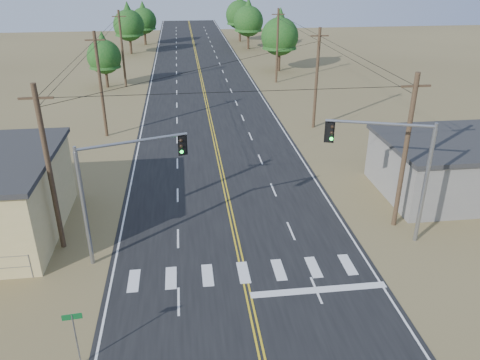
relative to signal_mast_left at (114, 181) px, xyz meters
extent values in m
cube|color=black|center=(6.78, 19.47, -4.84)|extent=(15.00, 200.00, 0.02)
cylinder|color=gray|center=(-4.72, -1.53, -4.10)|extent=(0.06, 0.06, 1.50)
cylinder|color=#4C3826|center=(-3.72, 1.47, 0.15)|extent=(0.30, 0.30, 10.00)
cube|color=#4C3826|center=(-3.72, 1.47, 4.35)|extent=(1.80, 0.12, 0.12)
cylinder|color=#4C3826|center=(-3.72, 21.47, 0.15)|extent=(0.30, 0.30, 10.00)
cube|color=#4C3826|center=(-3.72, 21.47, 4.35)|extent=(1.80, 0.12, 0.12)
cylinder|color=#4C3826|center=(-3.72, 41.47, 0.15)|extent=(0.30, 0.30, 10.00)
cube|color=#4C3826|center=(-3.72, 41.47, 4.35)|extent=(1.80, 0.12, 0.12)
cylinder|color=#4C3826|center=(17.28, 1.47, 0.15)|extent=(0.30, 0.30, 10.00)
cube|color=#4C3826|center=(17.28, 1.47, 4.35)|extent=(1.80, 0.12, 0.12)
cylinder|color=#4C3826|center=(17.28, 21.47, 0.15)|extent=(0.30, 0.30, 10.00)
cube|color=#4C3826|center=(17.28, 21.47, 4.35)|extent=(1.80, 0.12, 0.12)
cylinder|color=#4C3826|center=(17.28, 41.47, 0.15)|extent=(0.30, 0.30, 10.00)
cube|color=#4C3826|center=(17.28, 41.47, 4.35)|extent=(1.80, 0.12, 0.12)
cylinder|color=gray|center=(-1.68, -0.53, -1.42)|extent=(0.24, 0.24, 6.86)
cylinder|color=gray|center=(-1.68, -0.53, 2.00)|extent=(0.18, 0.18, 0.59)
cylinder|color=gray|center=(1.18, 0.38, 2.10)|extent=(5.78, 1.98, 0.16)
cube|color=black|center=(3.77, 1.21, 1.47)|extent=(0.42, 0.38, 1.08)
sphere|color=black|center=(3.72, 1.04, 1.81)|extent=(0.20, 0.20, 0.20)
sphere|color=black|center=(3.72, 1.04, 1.47)|extent=(0.20, 0.20, 0.20)
sphere|color=#0CE533|center=(3.72, 1.04, 1.12)|extent=(0.20, 0.20, 0.20)
cylinder|color=gray|center=(17.78, -0.53, -1.20)|extent=(0.25, 0.25, 7.30)
cylinder|color=gray|center=(17.78, -0.53, 2.45)|extent=(0.19, 0.19, 0.63)
cylinder|color=gray|center=(14.90, 0.39, 2.55)|extent=(5.81, 2.01, 0.17)
cube|color=black|center=(12.33, 1.22, 1.87)|extent=(0.44, 0.41, 1.15)
sphere|color=black|center=(12.38, 1.04, 2.24)|extent=(0.21, 0.21, 0.21)
sphere|color=black|center=(12.38, 1.04, 1.87)|extent=(0.21, 0.21, 0.21)
sphere|color=#0CE533|center=(12.38, 1.04, 1.51)|extent=(0.21, 0.21, 0.21)
cylinder|color=gray|center=(-1.02, -8.08, -3.51)|extent=(0.06, 0.06, 2.69)
cube|color=#0C5A24|center=(-1.02, -8.08, -2.27)|extent=(0.81, 0.10, 0.27)
cylinder|color=#3F2D1E|center=(-6.19, 41.48, -3.51)|extent=(0.39, 0.39, 2.69)
cone|color=#144915|center=(-6.19, 41.48, 0.23)|extent=(4.18, 4.18, 4.78)
sphere|color=#144915|center=(-6.19, 41.48, -0.74)|extent=(4.48, 4.48, 4.48)
cylinder|color=#3F2D1E|center=(-5.13, 67.00, -3.19)|extent=(0.45, 0.45, 3.33)
cone|color=#144915|center=(-5.13, 67.00, 1.43)|extent=(5.18, 5.18, 5.92)
sphere|color=#144915|center=(-5.13, 67.00, 0.23)|extent=(5.55, 5.55, 5.55)
cylinder|color=#3F2D1E|center=(-3.11, 77.20, -3.31)|extent=(0.49, 0.49, 3.08)
cone|color=#144915|center=(-3.11, 77.20, 0.97)|extent=(4.80, 4.80, 5.48)
sphere|color=#144915|center=(-3.11, 77.20, -0.14)|extent=(5.14, 5.14, 5.14)
cylinder|color=#3F2D1E|center=(19.15, 48.97, -3.14)|extent=(0.47, 0.47, 3.42)
cone|color=#144915|center=(19.15, 48.97, 1.61)|extent=(5.32, 5.32, 6.08)
sphere|color=#144915|center=(19.15, 48.97, 0.37)|extent=(5.70, 5.70, 5.70)
cylinder|color=#3F2D1E|center=(17.21, 69.51, -3.14)|extent=(0.47, 0.47, 3.42)
cone|color=#144915|center=(17.21, 69.51, 1.61)|extent=(5.32, 5.32, 6.08)
sphere|color=#144915|center=(17.21, 69.51, 0.37)|extent=(5.70, 5.70, 5.70)
cylinder|color=#3F2D1E|center=(16.78, 79.24, -3.08)|extent=(0.47, 0.47, 3.54)
cone|color=#144915|center=(16.78, 79.24, 1.83)|extent=(5.51, 5.51, 6.29)
sphere|color=#144915|center=(16.78, 79.24, 0.56)|extent=(5.90, 5.90, 5.90)
camera|label=1|loc=(3.94, -23.67, 10.88)|focal=35.00mm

